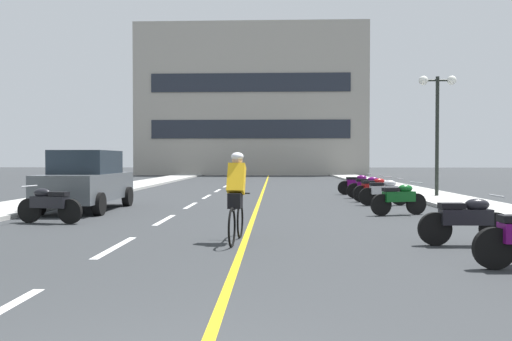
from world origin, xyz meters
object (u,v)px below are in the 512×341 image
motorcycle_3 (49,204)px  motorcycle_6 (374,189)px  motorcycle_4 (399,198)px  motorcycle_5 (384,191)px  street_lamp_mid (437,107)px  motorcycle_8 (357,184)px  cyclist_rider (236,195)px  parked_car_near (87,180)px  motorcycle_2 (466,219)px  motorcycle_7 (368,186)px

motorcycle_3 → motorcycle_6: (9.13, 6.61, 0.00)m
motorcycle_4 → motorcycle_5: size_ratio=0.97×
street_lamp_mid → motorcycle_6: bearing=-151.3°
motorcycle_3 → motorcycle_5: bearing=29.0°
motorcycle_4 → motorcycle_8: (0.17, 8.15, 0.00)m
motorcycle_6 → cyclist_rider: (-4.38, -9.18, 0.41)m
parked_car_near → motorcycle_6: bearing=20.5°
street_lamp_mid → motorcycle_8: street_lamp_mid is taller
street_lamp_mid → motorcycle_3: size_ratio=2.78×
motorcycle_2 → motorcycle_6: 9.44m
motorcycle_4 → parked_car_near: bearing=173.8°
cyclist_rider → motorcycle_2: bearing=-3.5°
motorcycle_2 → motorcycle_6: (0.21, 9.44, 0.00)m
motorcycle_8 → motorcycle_5: bearing=-89.5°
motorcycle_2 → motorcycle_8: 13.09m
motorcycle_7 → motorcycle_4: bearing=-92.5°
motorcycle_8 → motorcycle_3: bearing=-131.6°
motorcycle_2 → motorcycle_6: size_ratio=1.03×
parked_car_near → cyclist_rider: parked_car_near is taller
motorcycle_5 → motorcycle_8: size_ratio=1.00×
motorcycle_2 → motorcycle_4: bearing=89.9°
motorcycle_3 → motorcycle_4: 9.18m
motorcycle_3 → street_lamp_mid: bearing=34.4°
street_lamp_mid → motorcycle_8: bearing=142.0°
motorcycle_3 → motorcycle_8: (9.10, 10.27, 0.00)m
motorcycle_3 → motorcycle_7: (9.20, 8.21, 0.00)m
street_lamp_mid → motorcycle_4: bearing=-116.1°
cyclist_rider → motorcycle_6: bearing=64.5°
street_lamp_mid → motorcycle_2: (-2.94, -10.94, -3.13)m
motorcycle_4 → motorcycle_5: (0.22, 2.95, 0.00)m
motorcycle_6 → motorcycle_8: bearing=90.4°
motorcycle_4 → cyclist_rider: bearing=-131.8°
motorcycle_5 → motorcycle_7: (0.05, 3.13, 0.00)m
parked_car_near → motorcycle_4: size_ratio=2.56×
motorcycle_2 → motorcycle_4: same height
motorcycle_2 → cyclist_rider: (-4.18, 0.26, 0.41)m
motorcycle_3 → motorcycle_8: bearing=48.4°
parked_car_near → cyclist_rider: size_ratio=2.38×
motorcycle_6 → motorcycle_7: 1.59m
motorcycle_2 → motorcycle_6: bearing=88.7°
motorcycle_2 → motorcycle_7: (0.27, 11.03, 0.00)m
motorcycle_2 → motorcycle_3: (-8.92, 2.83, 0.00)m
motorcycle_4 → motorcycle_5: same height
motorcycle_2 → cyclist_rider: cyclist_rider is taller
motorcycle_2 → motorcycle_5: bearing=88.3°
motorcycle_5 → motorcycle_6: same height
motorcycle_6 → motorcycle_8: (-0.03, 3.65, 0.00)m
parked_car_near → cyclist_rider: (4.99, -5.68, -0.03)m
motorcycle_4 → motorcycle_2: bearing=-90.1°
motorcycle_8 → motorcycle_4: bearing=-91.2°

